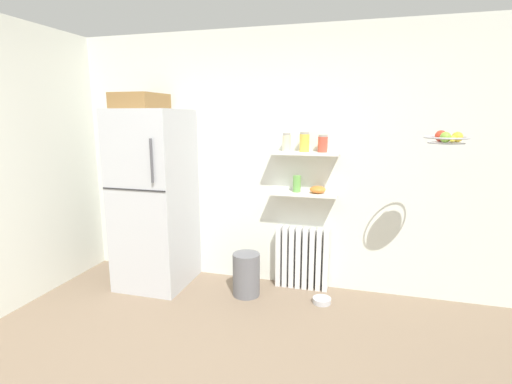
# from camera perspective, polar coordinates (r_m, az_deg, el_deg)

# --- Properties ---
(ground_plane) EXTENTS (7.04, 7.04, 0.00)m
(ground_plane) POSITION_cam_1_polar(r_m,az_deg,el_deg) (2.98, -3.28, -24.70)
(ground_plane) COLOR #7A6651
(back_wall) EXTENTS (7.04, 0.10, 2.60)m
(back_wall) POSITION_cam_1_polar(r_m,az_deg,el_deg) (3.93, 3.86, 4.70)
(back_wall) COLOR silver
(back_wall) RESTS_ON ground_plane
(refrigerator) EXTENTS (0.68, 0.75, 1.97)m
(refrigerator) POSITION_cam_1_polar(r_m,az_deg,el_deg) (4.06, -14.98, -0.56)
(refrigerator) COLOR #B7BABF
(refrigerator) RESTS_ON ground_plane
(radiator) EXTENTS (0.53, 0.12, 0.64)m
(radiator) POSITION_cam_1_polar(r_m,az_deg,el_deg) (4.00, 6.90, -9.78)
(radiator) COLOR white
(radiator) RESTS_ON ground_plane
(wall_shelf_lower) EXTENTS (0.66, 0.22, 0.02)m
(wall_shelf_lower) POSITION_cam_1_polar(r_m,az_deg,el_deg) (3.78, 7.07, -0.24)
(wall_shelf_lower) COLOR white
(wall_shelf_upper) EXTENTS (0.66, 0.22, 0.02)m
(wall_shelf_upper) POSITION_cam_1_polar(r_m,az_deg,el_deg) (3.72, 7.22, 5.79)
(wall_shelf_upper) COLOR white
(storage_jar_0) EXTENTS (0.08, 0.08, 0.18)m
(storage_jar_0) POSITION_cam_1_polar(r_m,az_deg,el_deg) (3.74, 4.59, 7.40)
(storage_jar_0) COLOR beige
(storage_jar_0) RESTS_ON wall_shelf_upper
(storage_jar_1) EXTENTS (0.09, 0.09, 0.19)m
(storage_jar_1) POSITION_cam_1_polar(r_m,az_deg,el_deg) (3.71, 7.26, 7.41)
(storage_jar_1) COLOR yellow
(storage_jar_1) RESTS_ON wall_shelf_upper
(storage_jar_2) EXTENTS (0.09, 0.09, 0.17)m
(storage_jar_2) POSITION_cam_1_polar(r_m,az_deg,el_deg) (3.69, 9.95, 7.14)
(storage_jar_2) COLOR #C64C38
(storage_jar_2) RESTS_ON wall_shelf_upper
(vase) EXTENTS (0.08, 0.08, 0.16)m
(vase) POSITION_cam_1_polar(r_m,az_deg,el_deg) (3.77, 6.13, 1.22)
(vase) COLOR #66A84C
(vase) RESTS_ON wall_shelf_lower
(shelf_bowl) EXTENTS (0.16, 0.16, 0.07)m
(shelf_bowl) POSITION_cam_1_polar(r_m,az_deg,el_deg) (3.75, 9.23, 0.36)
(shelf_bowl) COLOR orange
(shelf_bowl) RESTS_ON wall_shelf_lower
(trash_bin) EXTENTS (0.27, 0.27, 0.43)m
(trash_bin) POSITION_cam_1_polar(r_m,az_deg,el_deg) (3.85, -1.46, -12.21)
(trash_bin) COLOR slate
(trash_bin) RESTS_ON ground_plane
(pet_food_bowl) EXTENTS (0.17, 0.17, 0.05)m
(pet_food_bowl) POSITION_cam_1_polar(r_m,az_deg,el_deg) (3.82, 9.82, -15.69)
(pet_food_bowl) COLOR #B7B7BC
(pet_food_bowl) RESTS_ON ground_plane
(hanging_fruit_basket) EXTENTS (0.32, 0.32, 0.10)m
(hanging_fruit_basket) POSITION_cam_1_polar(r_m,az_deg,el_deg) (3.26, 26.67, 7.21)
(hanging_fruit_basket) COLOR #B2B2B7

